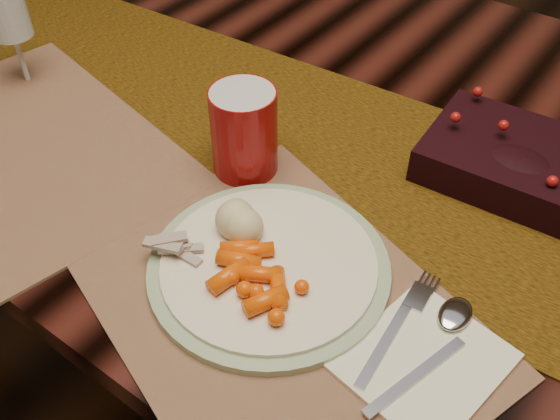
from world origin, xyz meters
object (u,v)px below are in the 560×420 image
Objects in this scene: mashed_potatoes at (252,213)px; dining_table at (373,306)px; centerpiece at (556,170)px; red_cup at (244,132)px; placemat_main at (276,306)px; napkin at (424,361)px; baby_carrots at (253,273)px; turkey_shreds at (171,251)px; wine_glass at (13,34)px; dinner_plate at (269,266)px.

dining_table is at bearing 78.51° from mashed_potatoes.
red_cup is (-0.34, -0.20, 0.03)m from centerpiece.
napkin is (0.16, 0.03, 0.00)m from placemat_main.
placemat_main is 4.49× the size of baby_carrots.
turkey_shreds reaches higher than napkin.
turkey_shreds reaches higher than dining_table.
centerpiece is at bearing 29.88° from red_cup.
wine_glass reaches higher than dining_table.
wine_glass is (-0.74, 0.10, 0.08)m from napkin.
baby_carrots is at bearing -169.11° from placemat_main.
placemat_main is 6.34× the size of turkey_shreds.
dinner_plate is 0.06m from mashed_potatoes.
napkin is (0.20, -0.01, -0.00)m from dinner_plate.
mashed_potatoes is 0.10m from turkey_shreds.
centerpiece reaches higher than placemat_main.
wine_glass is (-0.55, 0.09, 0.07)m from dinner_plate.
mashed_potatoes is 0.52× the size of wine_glass.
wine_glass is at bearing -173.25° from placemat_main.
turkey_shreds is at bearing -160.09° from napkin.
wine_glass is (-0.56, -0.21, 0.46)m from dining_table.
centerpiece is 1.19× the size of dinner_plate.
placemat_main reaches higher than dining_table.
baby_carrots is 0.59× the size of wine_glass.
turkey_shreds is 0.30m from napkin.
baby_carrots is (0.00, -0.03, 0.02)m from dinner_plate.
turkey_shreds is at bearing -77.62° from red_cup.
red_cup is at bearing 136.55° from dinner_plate.
dining_table is at bearing 88.52° from dinner_plate.
baby_carrots is 0.65× the size of napkin.
dinner_plate is at bearing -91.48° from dining_table.
centerpiece is 3.72× the size of mashed_potatoes.
wine_glass is at bearing 173.07° from mashed_potatoes.
turkey_shreds is 0.42× the size of wine_glass.
mashed_potatoes is at bearing -131.11° from centerpiece.
centerpiece is 0.40m from placemat_main.
red_cup is at bearing 132.14° from mashed_potatoes.
turkey_shreds is 0.48m from wine_glass.
wine_glass is at bearing 167.55° from baby_carrots.
mashed_potatoes is at bearing -178.59° from napkin.
napkin reaches higher than dining_table.
mashed_potatoes is 0.51m from wine_glass.
wine_glass is at bearing 170.49° from dinner_plate.
turkey_shreds is (-0.09, -0.03, -0.00)m from baby_carrots.
centerpiece is (0.20, 0.02, 0.41)m from dining_table.
centerpiece is 1.93× the size of wine_glass.
mashed_potatoes is at bearing -101.49° from dining_table.
centerpiece is 0.41m from baby_carrots.
wine_glass is at bearing -159.38° from dining_table.
mashed_potatoes reaches higher than turkey_shreds.
wine_glass is (-0.58, 0.13, 0.08)m from placemat_main.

